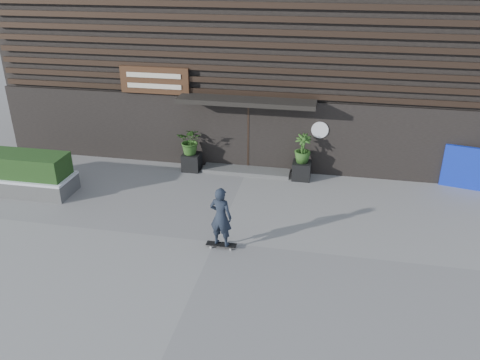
% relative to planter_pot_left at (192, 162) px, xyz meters
% --- Properties ---
extents(ground, '(80.00, 80.00, 0.00)m').
position_rel_planter_pot_left_xyz_m(ground, '(1.90, -4.40, -0.30)').
color(ground, gray).
rests_on(ground, ground).
extents(entrance_step, '(3.00, 0.80, 0.12)m').
position_rel_planter_pot_left_xyz_m(entrance_step, '(1.90, 0.20, -0.24)').
color(entrance_step, '#535451').
rests_on(entrance_step, ground).
extents(planter_pot_left, '(0.60, 0.60, 0.60)m').
position_rel_planter_pot_left_xyz_m(planter_pot_left, '(0.00, 0.00, 0.00)').
color(planter_pot_left, black).
rests_on(planter_pot_left, ground).
extents(bamboo_left, '(0.86, 0.75, 0.96)m').
position_rel_planter_pot_left_xyz_m(bamboo_left, '(0.00, 0.00, 0.78)').
color(bamboo_left, '#2D591E').
rests_on(bamboo_left, planter_pot_left).
extents(planter_pot_right, '(0.60, 0.60, 0.60)m').
position_rel_planter_pot_left_xyz_m(planter_pot_right, '(3.80, 0.00, 0.00)').
color(planter_pot_right, black).
rests_on(planter_pot_right, ground).
extents(bamboo_right, '(0.54, 0.54, 0.96)m').
position_rel_planter_pot_left_xyz_m(bamboo_right, '(3.80, 0.00, 0.78)').
color(bamboo_right, '#2D591E').
rests_on(bamboo_right, planter_pot_right).
extents(raised_bed, '(3.50, 1.20, 0.50)m').
position_rel_planter_pot_left_xyz_m(raised_bed, '(-4.90, -2.63, -0.05)').
color(raised_bed, '#4F4F4C').
rests_on(raised_bed, ground).
extents(snow_layer, '(3.50, 1.20, 0.08)m').
position_rel_planter_pot_left_xyz_m(snow_layer, '(-4.90, -2.63, 0.24)').
color(snow_layer, white).
rests_on(snow_layer, raised_bed).
extents(hedge, '(3.30, 1.00, 0.70)m').
position_rel_planter_pot_left_xyz_m(hedge, '(-4.90, -2.63, 0.63)').
color(hedge, '#1C3D16').
rests_on(hedge, snow_layer).
extents(blue_tarp, '(1.48, 0.43, 1.40)m').
position_rel_planter_pot_left_xyz_m(blue_tarp, '(9.00, 0.30, 0.40)').
color(blue_tarp, '#0D23AE').
rests_on(blue_tarp, ground).
extents(building, '(18.00, 11.00, 8.00)m').
position_rel_planter_pot_left_xyz_m(building, '(1.90, 5.56, 3.69)').
color(building, black).
rests_on(building, ground).
extents(skateboarder, '(0.78, 0.48, 1.69)m').
position_rel_planter_pot_left_xyz_m(skateboarder, '(2.13, -4.61, 0.59)').
color(skateboarder, black).
rests_on(skateboarder, ground).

